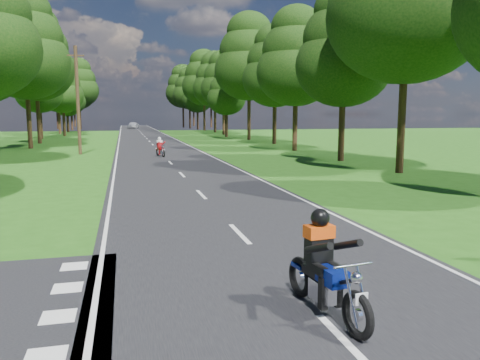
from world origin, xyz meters
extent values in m
plane|color=#235613|center=(0.00, 0.00, 0.00)|extent=(160.00, 160.00, 0.00)
cube|color=black|center=(0.00, 50.00, 0.01)|extent=(7.00, 140.00, 0.02)
cube|color=silver|center=(0.00, -4.00, 0.02)|extent=(0.12, 2.00, 0.01)
cube|color=silver|center=(0.00, 2.00, 0.02)|extent=(0.12, 2.00, 0.01)
cube|color=silver|center=(0.00, 8.00, 0.02)|extent=(0.12, 2.00, 0.01)
cube|color=silver|center=(0.00, 14.00, 0.02)|extent=(0.12, 2.00, 0.01)
cube|color=silver|center=(0.00, 20.00, 0.02)|extent=(0.12, 2.00, 0.01)
cube|color=silver|center=(0.00, 26.00, 0.02)|extent=(0.12, 2.00, 0.01)
cube|color=silver|center=(0.00, 32.00, 0.02)|extent=(0.12, 2.00, 0.01)
cube|color=silver|center=(0.00, 38.00, 0.02)|extent=(0.12, 2.00, 0.01)
cube|color=silver|center=(0.00, 44.00, 0.02)|extent=(0.12, 2.00, 0.01)
cube|color=silver|center=(0.00, 50.00, 0.02)|extent=(0.12, 2.00, 0.01)
cube|color=silver|center=(0.00, 56.00, 0.02)|extent=(0.12, 2.00, 0.01)
cube|color=silver|center=(0.00, 62.00, 0.02)|extent=(0.12, 2.00, 0.01)
cube|color=silver|center=(0.00, 68.00, 0.02)|extent=(0.12, 2.00, 0.01)
cube|color=silver|center=(0.00, 74.00, 0.02)|extent=(0.12, 2.00, 0.01)
cube|color=silver|center=(0.00, 80.00, 0.02)|extent=(0.12, 2.00, 0.01)
cube|color=silver|center=(0.00, 86.00, 0.02)|extent=(0.12, 2.00, 0.01)
cube|color=silver|center=(0.00, 92.00, 0.02)|extent=(0.12, 2.00, 0.01)
cube|color=silver|center=(0.00, 98.00, 0.02)|extent=(0.12, 2.00, 0.01)
cube|color=silver|center=(0.00, 104.00, 0.02)|extent=(0.12, 2.00, 0.01)
cube|color=silver|center=(0.00, 110.00, 0.02)|extent=(0.12, 2.00, 0.01)
cube|color=silver|center=(0.00, 116.00, 0.02)|extent=(0.12, 2.00, 0.01)
cube|color=silver|center=(-3.30, 50.00, 0.02)|extent=(0.10, 140.00, 0.01)
cube|color=silver|center=(3.30, 50.00, 0.02)|extent=(0.10, 140.00, 0.01)
cube|color=silver|center=(-3.80, -3.30, 0.02)|extent=(0.50, 0.50, 0.01)
cube|color=silver|center=(-3.80, -2.10, 0.02)|extent=(0.50, 0.50, 0.01)
cube|color=silver|center=(-3.80, -0.90, 0.02)|extent=(0.50, 0.50, 0.01)
cube|color=silver|center=(-3.80, 0.30, 0.02)|extent=(0.50, 0.50, 0.01)
cylinder|color=black|center=(-10.82, 35.60, 2.16)|extent=(0.40, 0.40, 4.32)
ellipsoid|color=black|center=(-10.82, 35.60, 7.47)|extent=(7.56, 7.56, 6.42)
ellipsoid|color=black|center=(-10.82, 35.60, 9.58)|extent=(6.48, 6.48, 5.51)
ellipsoid|color=black|center=(-10.82, 35.60, 11.68)|extent=(4.86, 4.86, 4.13)
cylinder|color=black|center=(-11.26, 43.10, 2.20)|extent=(0.40, 0.40, 4.40)
ellipsoid|color=black|center=(-11.26, 43.10, 7.62)|extent=(7.71, 7.71, 6.55)
ellipsoid|color=black|center=(-11.26, 43.10, 9.77)|extent=(6.60, 6.60, 5.61)
ellipsoid|color=black|center=(-11.26, 43.10, 11.92)|extent=(4.95, 4.95, 4.21)
cylinder|color=black|center=(-12.61, 52.78, 1.60)|extent=(0.40, 0.40, 3.20)
ellipsoid|color=black|center=(-12.61, 52.78, 5.54)|extent=(5.60, 5.60, 4.76)
ellipsoid|color=black|center=(-12.61, 52.78, 7.10)|extent=(4.80, 4.80, 4.08)
ellipsoid|color=black|center=(-12.61, 52.78, 8.66)|extent=(3.60, 3.60, 3.06)
cylinder|color=black|center=(-10.75, 60.15, 1.61)|extent=(0.40, 0.40, 3.22)
ellipsoid|color=black|center=(-10.75, 60.15, 5.58)|extent=(5.64, 5.64, 4.79)
ellipsoid|color=black|center=(-10.75, 60.15, 7.15)|extent=(4.83, 4.83, 4.11)
ellipsoid|color=black|center=(-10.75, 60.15, 8.72)|extent=(3.62, 3.62, 3.08)
cylinder|color=black|center=(-12.29, 67.91, 1.80)|extent=(0.40, 0.40, 3.61)
ellipsoid|color=black|center=(-12.29, 67.91, 6.25)|extent=(6.31, 6.31, 5.37)
ellipsoid|color=black|center=(-12.29, 67.91, 8.01)|extent=(5.41, 5.41, 4.60)
ellipsoid|color=black|center=(-12.29, 67.91, 9.76)|extent=(4.06, 4.06, 3.45)
cylinder|color=black|center=(-11.94, 75.74, 1.33)|extent=(0.40, 0.40, 2.67)
ellipsoid|color=black|center=(-11.94, 75.74, 4.62)|extent=(4.67, 4.67, 3.97)
ellipsoid|color=black|center=(-11.94, 75.74, 5.92)|extent=(4.00, 4.00, 3.40)
ellipsoid|color=black|center=(-11.94, 75.74, 7.22)|extent=(3.00, 3.00, 2.55)
cylinder|color=black|center=(-12.18, 84.90, 1.54)|extent=(0.40, 0.40, 3.09)
ellipsoid|color=black|center=(-12.18, 84.90, 5.34)|extent=(5.40, 5.40, 4.59)
ellipsoid|color=black|center=(-12.18, 84.90, 6.85)|extent=(4.63, 4.63, 3.93)
ellipsoid|color=black|center=(-12.18, 84.90, 8.35)|extent=(3.47, 3.47, 2.95)
cylinder|color=black|center=(-11.23, 91.41, 2.24)|extent=(0.40, 0.40, 4.48)
ellipsoid|color=black|center=(-11.23, 91.41, 7.75)|extent=(7.84, 7.84, 6.66)
ellipsoid|color=black|center=(-11.23, 91.41, 9.94)|extent=(6.72, 6.72, 5.71)
ellipsoid|color=black|center=(-11.23, 91.41, 12.12)|extent=(5.04, 5.04, 4.28)
cylinder|color=black|center=(-12.28, 100.39, 2.05)|extent=(0.40, 0.40, 4.09)
ellipsoid|color=black|center=(-12.28, 100.39, 7.09)|extent=(7.16, 7.16, 6.09)
ellipsoid|color=black|center=(-12.28, 100.39, 9.08)|extent=(6.14, 6.14, 5.22)
ellipsoid|color=black|center=(-12.28, 100.39, 11.08)|extent=(4.61, 4.61, 3.92)
cylinder|color=black|center=(11.06, 12.20, 2.28)|extent=(0.40, 0.40, 4.56)
ellipsoid|color=black|center=(11.06, 12.20, 7.89)|extent=(7.98, 7.98, 6.78)
cylinder|color=black|center=(10.92, 18.69, 1.75)|extent=(0.40, 0.40, 3.49)
ellipsoid|color=black|center=(10.92, 18.69, 6.05)|extent=(6.12, 6.12, 5.20)
ellipsoid|color=black|center=(10.92, 18.69, 7.75)|extent=(5.24, 5.24, 4.46)
ellipsoid|color=black|center=(10.92, 18.69, 9.46)|extent=(3.93, 3.93, 3.34)
cylinder|color=black|center=(11.06, 27.58, 1.85)|extent=(0.40, 0.40, 3.69)
ellipsoid|color=black|center=(11.06, 27.58, 6.39)|extent=(6.46, 6.46, 5.49)
ellipsoid|color=black|center=(11.06, 27.58, 8.19)|extent=(5.54, 5.54, 4.71)
ellipsoid|color=black|center=(11.06, 27.58, 9.99)|extent=(4.15, 4.15, 3.53)
cylinder|color=black|center=(12.17, 36.42, 1.87)|extent=(0.40, 0.40, 3.74)
ellipsoid|color=black|center=(12.17, 36.42, 6.48)|extent=(6.55, 6.55, 5.57)
ellipsoid|color=black|center=(12.17, 36.42, 8.31)|extent=(5.62, 5.62, 4.77)
ellipsoid|color=black|center=(12.17, 36.42, 10.13)|extent=(4.21, 4.21, 3.58)
cylinder|color=black|center=(11.72, 44.72, 2.32)|extent=(0.40, 0.40, 4.64)
ellipsoid|color=black|center=(11.72, 44.72, 8.04)|extent=(8.12, 8.12, 6.91)
ellipsoid|color=black|center=(11.72, 44.72, 10.30)|extent=(6.96, 6.96, 5.92)
ellipsoid|color=black|center=(11.72, 44.72, 12.56)|extent=(5.22, 5.22, 4.44)
cylinder|color=black|center=(10.55, 51.92, 1.45)|extent=(0.40, 0.40, 2.91)
ellipsoid|color=black|center=(10.55, 51.92, 5.03)|extent=(5.09, 5.09, 4.33)
ellipsoid|color=black|center=(10.55, 51.92, 6.45)|extent=(4.36, 4.36, 3.71)
ellipsoid|color=black|center=(10.55, 51.92, 7.87)|extent=(3.27, 3.27, 2.78)
cylinder|color=black|center=(11.77, 59.40, 1.94)|extent=(0.40, 0.40, 3.88)
ellipsoid|color=black|center=(11.77, 59.40, 6.71)|extent=(6.78, 6.78, 5.77)
ellipsoid|color=black|center=(11.77, 59.40, 8.60)|extent=(5.81, 5.81, 4.94)
ellipsoid|color=black|center=(11.77, 59.40, 10.49)|extent=(4.36, 4.36, 3.71)
cylinder|color=black|center=(12.10, 67.87, 2.09)|extent=(0.40, 0.40, 4.18)
ellipsoid|color=black|center=(12.10, 67.87, 7.23)|extent=(7.31, 7.31, 6.21)
ellipsoid|color=black|center=(12.10, 67.87, 9.27)|extent=(6.27, 6.27, 5.33)
ellipsoid|color=black|center=(12.10, 67.87, 11.31)|extent=(4.70, 4.70, 4.00)
cylinder|color=black|center=(11.80, 76.83, 2.32)|extent=(0.40, 0.40, 4.63)
ellipsoid|color=black|center=(11.80, 76.83, 8.02)|extent=(8.11, 8.11, 6.89)
ellipsoid|color=black|center=(11.80, 76.83, 10.28)|extent=(6.95, 6.95, 5.91)
ellipsoid|color=black|center=(11.80, 76.83, 12.54)|extent=(5.21, 5.21, 4.43)
cylinder|color=black|center=(11.69, 84.12, 1.68)|extent=(0.40, 0.40, 3.36)
ellipsoid|color=black|center=(11.69, 84.12, 5.82)|extent=(5.88, 5.88, 5.00)
ellipsoid|color=black|center=(11.69, 84.12, 7.46)|extent=(5.04, 5.04, 4.29)
ellipsoid|color=black|center=(11.69, 84.12, 9.10)|extent=(3.78, 3.78, 3.21)
cylinder|color=black|center=(11.14, 91.34, 2.04)|extent=(0.40, 0.40, 4.09)
ellipsoid|color=black|center=(11.14, 91.34, 7.07)|extent=(7.15, 7.15, 6.08)
ellipsoid|color=black|center=(11.14, 91.34, 9.07)|extent=(6.13, 6.13, 5.21)
ellipsoid|color=black|center=(11.14, 91.34, 11.06)|extent=(4.60, 4.60, 3.91)
cylinder|color=black|center=(10.68, 99.10, 2.24)|extent=(0.40, 0.40, 4.48)
ellipsoid|color=black|center=(10.68, 99.10, 7.76)|extent=(7.84, 7.84, 6.66)
ellipsoid|color=black|center=(10.68, 99.10, 9.94)|extent=(6.72, 6.72, 5.71)
ellipsoid|color=black|center=(10.68, 99.10, 12.13)|extent=(5.04, 5.04, 4.28)
cylinder|color=black|center=(-14.00, 110.00, 1.92)|extent=(0.40, 0.40, 3.84)
ellipsoid|color=black|center=(-14.00, 110.00, 6.65)|extent=(6.72, 6.72, 5.71)
ellipsoid|color=black|center=(-14.00, 110.00, 8.52)|extent=(5.76, 5.76, 4.90)
ellipsoid|color=black|center=(-14.00, 110.00, 10.39)|extent=(4.32, 4.32, 3.67)
cylinder|color=black|center=(15.00, 112.00, 2.08)|extent=(0.40, 0.40, 4.16)
ellipsoid|color=black|center=(15.00, 112.00, 7.20)|extent=(7.28, 7.28, 6.19)
ellipsoid|color=black|center=(15.00, 112.00, 9.23)|extent=(6.24, 6.24, 5.30)
ellipsoid|color=black|center=(15.00, 112.00, 11.26)|extent=(4.68, 4.68, 3.98)
cylinder|color=black|center=(-16.00, 95.00, 1.76)|extent=(0.40, 0.40, 3.52)
ellipsoid|color=black|center=(-16.00, 95.00, 6.09)|extent=(6.16, 6.16, 5.24)
ellipsoid|color=black|center=(-16.00, 95.00, 7.81)|extent=(5.28, 5.28, 4.49)
ellipsoid|color=black|center=(-16.00, 95.00, 9.53)|extent=(3.96, 3.96, 3.37)
cylinder|color=black|center=(17.00, 98.00, 2.24)|extent=(0.40, 0.40, 4.48)
ellipsoid|color=black|center=(17.00, 98.00, 7.76)|extent=(7.84, 7.84, 6.66)
ellipsoid|color=black|center=(17.00, 98.00, 9.94)|extent=(6.72, 6.72, 5.71)
ellipsoid|color=black|center=(17.00, 98.00, 12.12)|extent=(5.04, 5.04, 4.28)
cylinder|color=#382616|center=(-6.00, 28.00, 4.00)|extent=(0.26, 0.26, 8.00)
cube|color=#382616|center=(-6.00, 28.00, 7.30)|extent=(1.20, 0.10, 0.10)
imported|color=silver|center=(-0.80, 90.83, 0.76)|extent=(2.78, 4.64, 1.48)
camera|label=1|loc=(-2.76, -9.17, 3.01)|focal=35.00mm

